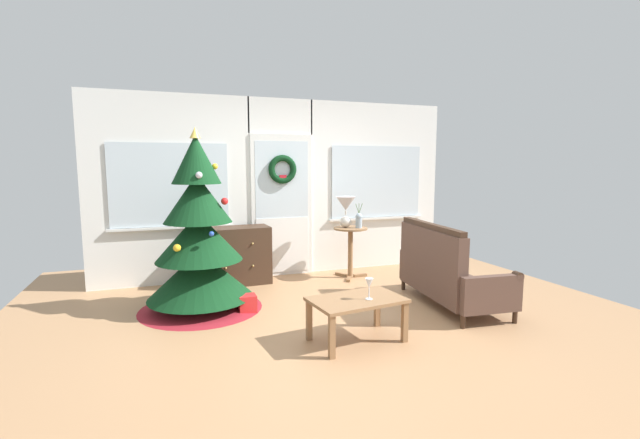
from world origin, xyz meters
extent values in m
plane|color=#AD7F56|center=(0.00, 0.00, 0.00)|extent=(6.76, 6.76, 0.00)
cube|color=white|center=(-1.52, 2.09, 1.27)|extent=(2.15, 0.08, 2.55)
cube|color=white|center=(1.52, 2.09, 1.27)|extent=(2.15, 0.08, 2.55)
cube|color=white|center=(0.00, 2.09, 2.30)|extent=(0.94, 0.08, 0.50)
cube|color=silver|center=(0.00, 2.05, 1.02)|extent=(0.90, 0.05, 2.05)
cube|color=white|center=(0.00, 2.03, 0.45)|extent=(0.78, 0.02, 0.80)
cube|color=silver|center=(0.00, 2.03, 1.40)|extent=(0.78, 0.01, 1.10)
cube|color=silver|center=(-1.52, 2.03, 1.35)|extent=(1.50, 0.01, 1.10)
cube|color=silver|center=(1.52, 2.03, 1.35)|extent=(1.50, 0.01, 1.10)
cube|color=silver|center=(-1.52, 2.02, 0.78)|extent=(1.59, 0.06, 0.03)
cube|color=silver|center=(1.52, 2.02, 0.78)|extent=(1.59, 0.06, 0.03)
torus|color=black|center=(0.00, 1.99, 1.55)|extent=(0.41, 0.09, 0.41)
cube|color=red|center=(0.00, 1.97, 1.42)|extent=(0.10, 0.02, 0.10)
cylinder|color=#4C331E|center=(-1.26, 0.89, 0.10)|extent=(0.10, 0.10, 0.20)
cone|color=maroon|center=(-1.26, 0.89, 0.05)|extent=(1.37, 1.37, 0.10)
cone|color=#0F3819|center=(-1.26, 0.89, 0.40)|extent=(1.16, 1.16, 0.53)
cone|color=#0F3819|center=(-1.26, 0.89, 0.82)|extent=(0.95, 0.95, 0.53)
cone|color=#0F3819|center=(-1.26, 0.89, 1.25)|extent=(0.74, 0.74, 0.53)
cone|color=#0F3819|center=(-1.26, 0.89, 1.68)|extent=(0.53, 0.53, 0.53)
cone|color=#E0BC4C|center=(-1.26, 0.89, 1.96)|extent=(0.12, 0.12, 0.12)
sphere|color=red|center=(-1.05, 1.00, 1.47)|extent=(0.06, 0.06, 0.06)
sphere|color=gold|center=(-1.50, 0.60, 0.77)|extent=(0.08, 0.08, 0.08)
sphere|color=silver|center=(-1.25, 0.65, 1.51)|extent=(0.07, 0.07, 0.07)
sphere|color=#264CB2|center=(-1.16, 0.52, 0.91)|extent=(0.05, 0.05, 0.05)
sphere|color=red|center=(-0.98, 0.79, 1.22)|extent=(0.08, 0.08, 0.08)
sphere|color=gold|center=(-1.06, 0.90, 1.60)|extent=(0.07, 0.07, 0.07)
cube|color=#3D281C|center=(-0.72, 1.79, 0.39)|extent=(0.92, 0.45, 0.78)
sphere|color=tan|center=(-0.89, 1.56, 0.58)|extent=(0.03, 0.03, 0.03)
sphere|color=tan|center=(-0.53, 1.58, 0.58)|extent=(0.03, 0.03, 0.03)
sphere|color=tan|center=(-0.89, 1.56, 0.28)|extent=(0.03, 0.03, 0.03)
sphere|color=tan|center=(-0.53, 1.58, 0.28)|extent=(0.03, 0.03, 0.03)
cylinder|color=#3D281C|center=(1.74, -0.67, 0.07)|extent=(0.05, 0.05, 0.14)
cylinder|color=#3D281C|center=(1.88, 0.70, 0.07)|extent=(0.05, 0.05, 0.14)
cylinder|color=#3D281C|center=(1.14, -0.61, 0.07)|extent=(0.05, 0.05, 0.14)
cylinder|color=#3D281C|center=(1.28, 0.77, 0.07)|extent=(0.05, 0.05, 0.14)
cube|color=brown|center=(1.51, 0.05, 0.21)|extent=(0.85, 1.39, 0.14)
cube|color=brown|center=(1.21, 0.08, 0.59)|extent=(0.25, 1.33, 0.62)
cube|color=#3D281C|center=(1.21, 0.08, 0.93)|extent=(0.21, 1.30, 0.06)
cube|color=brown|center=(1.44, -0.66, 0.33)|extent=(0.67, 0.16, 0.38)
cylinder|color=#3D281C|center=(1.73, -0.69, 0.50)|extent=(0.10, 0.10, 0.09)
cube|color=brown|center=(1.58, 0.75, 0.33)|extent=(0.67, 0.16, 0.38)
cylinder|color=#3D281C|center=(1.87, 0.72, 0.50)|extent=(0.10, 0.10, 0.09)
cylinder|color=#8E6642|center=(0.87, 1.55, 0.72)|extent=(0.48, 0.48, 0.02)
cylinder|color=#8E6642|center=(0.87, 1.55, 0.35)|extent=(0.07, 0.07, 0.70)
cube|color=#8E6642|center=(1.03, 1.55, 0.02)|extent=(0.20, 0.05, 0.04)
cube|color=#8E6642|center=(0.79, 1.68, 0.02)|extent=(0.14, 0.20, 0.04)
cube|color=#8E6642|center=(0.79, 1.41, 0.02)|extent=(0.14, 0.20, 0.04)
sphere|color=silver|center=(0.81, 1.59, 0.81)|extent=(0.16, 0.16, 0.16)
cylinder|color=silver|center=(0.81, 1.59, 0.94)|extent=(0.02, 0.02, 0.06)
cone|color=silver|center=(0.81, 1.59, 1.07)|extent=(0.28, 0.28, 0.20)
cylinder|color=#99ADBC|center=(0.97, 1.49, 0.81)|extent=(0.09, 0.09, 0.16)
sphere|color=#99ADBC|center=(0.97, 1.49, 0.89)|extent=(0.10, 0.10, 0.10)
cylinder|color=#4C7042|center=(0.95, 1.49, 0.99)|extent=(0.07, 0.01, 0.17)
cylinder|color=#4C7042|center=(0.97, 1.49, 0.99)|extent=(0.01, 0.01, 0.18)
cylinder|color=#4C7042|center=(0.99, 1.49, 0.99)|extent=(0.07, 0.01, 0.17)
cube|color=#8E6642|center=(0.02, -0.53, 0.39)|extent=(0.90, 0.62, 0.03)
cube|color=#8E6642|center=(-0.33, -0.80, 0.19)|extent=(0.05, 0.05, 0.38)
cube|color=#8E6642|center=(0.42, -0.70, 0.19)|extent=(0.05, 0.05, 0.38)
cube|color=#8E6642|center=(-0.39, -0.36, 0.19)|extent=(0.05, 0.05, 0.38)
cube|color=#8E6642|center=(0.37, -0.27, 0.19)|extent=(0.05, 0.05, 0.38)
cylinder|color=silver|center=(0.11, -0.60, 0.41)|extent=(0.06, 0.06, 0.01)
cylinder|color=silver|center=(0.11, -0.60, 0.46)|extent=(0.01, 0.01, 0.10)
cone|color=silver|center=(0.11, -0.60, 0.56)|extent=(0.08, 0.08, 0.09)
cube|color=red|center=(-0.79, 0.60, 0.10)|extent=(0.19, 0.17, 0.19)
camera|label=1|loc=(-1.59, -4.02, 1.62)|focal=24.26mm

